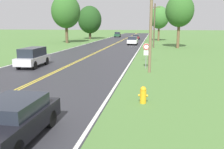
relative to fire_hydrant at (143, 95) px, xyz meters
name	(u,v)px	position (x,y,z in m)	size (l,w,h in m)	color
fire_hydrant	(143,95)	(0.00, 0.00, 0.00)	(0.48, 0.32, 0.88)	gold
traffic_sign	(146,50)	(-0.21, 9.98, 1.26)	(0.60, 0.10, 2.28)	gray
utility_pole_midground	(151,23)	(0.15, 8.20, 3.60)	(1.80, 0.24, 7.78)	brown
utility_pole_far	(154,25)	(0.43, 30.72, 3.44)	(1.80, 0.24, 7.47)	brown
tree_left_verge	(90,20)	(-17.66, 55.14, 4.93)	(6.65, 6.65, 9.21)	#473828
tree_mid_treeline	(66,12)	(-18.56, 38.89, 6.33)	(6.24, 6.24, 10.39)	brown
tree_right_cluster	(180,11)	(4.53, 30.67, 5.78)	(4.69, 4.69, 8.95)	brown
tree_far_back	(159,18)	(1.57, 49.39, 5.27)	(4.75, 4.75, 8.47)	brown
car_black_sedan_mid_near	(12,119)	(-4.26, -4.68, 0.30)	(1.96, 3.96, 1.41)	black
car_silver_suv_mid_far	(33,57)	(-10.78, 9.01, 0.51)	(1.91, 4.40, 1.81)	black
car_white_suv_receding	(133,40)	(-3.78, 36.72, 0.44)	(1.90, 4.09, 1.64)	black
car_maroon_hatchback_distant	(136,37)	(-4.39, 54.51, 0.29)	(1.90, 3.51, 1.31)	black
car_dark_green_sedan_horizon	(118,34)	(-11.47, 67.04, 0.41)	(1.94, 4.32, 1.68)	black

